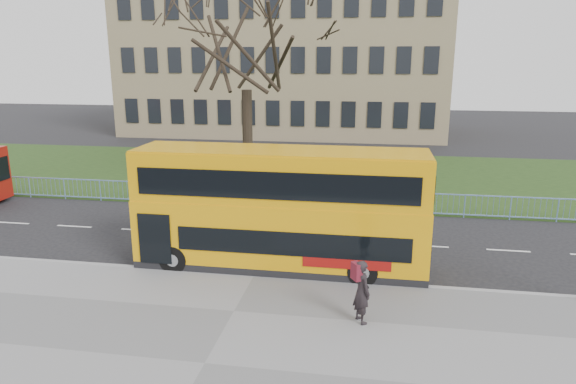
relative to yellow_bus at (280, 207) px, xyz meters
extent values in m
plane|color=black|center=(-0.70, 0.51, -2.21)|extent=(120.00, 120.00, 0.00)
cube|color=slate|center=(-0.70, -6.24, -2.15)|extent=(80.00, 10.50, 0.12)
cube|color=gray|center=(-0.70, -1.04, -2.14)|extent=(80.00, 0.20, 0.14)
cube|color=#1A3312|center=(-0.70, 14.81, -2.17)|extent=(80.00, 15.40, 0.08)
cube|color=#897857|center=(-5.70, 35.51, 4.79)|extent=(30.00, 15.00, 14.00)
cube|color=#E59D09|center=(0.00, 0.01, -0.96)|extent=(9.86, 2.37, 1.83)
cube|color=#E59D09|center=(0.00, 0.01, 0.11)|extent=(9.86, 2.37, 0.32)
cube|color=#E59D09|center=(0.00, 0.01, 1.09)|extent=(9.81, 2.33, 1.64)
cube|color=black|center=(0.56, -1.17, -0.89)|extent=(7.60, 0.06, 0.80)
cube|color=black|center=(0.00, -1.15, 1.01)|extent=(9.06, 0.07, 0.89)
cylinder|color=black|center=(-3.52, -1.04, -1.73)|extent=(0.98, 0.27, 0.98)
cylinder|color=black|center=(2.86, -1.05, -1.73)|extent=(0.98, 0.27, 0.98)
imported|color=black|center=(2.88, -3.63, -1.21)|extent=(0.70, 0.78, 1.78)
camera|label=1|loc=(2.99, -16.48, 4.86)|focal=32.00mm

